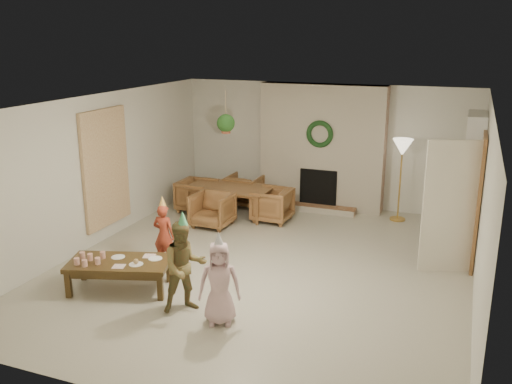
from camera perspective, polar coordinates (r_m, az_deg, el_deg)
The scene contains 56 objects.
floor at distance 8.62m, azimuth 0.90°, elevation -7.61°, with size 7.00×7.00×0.00m, color #B7B29E.
ceiling at distance 7.96m, azimuth 0.98°, elevation 9.12°, with size 7.00×7.00×0.00m, color white.
wall_back at distance 11.46m, azimuth 7.06°, elevation 4.79°, with size 7.00×7.00×0.00m, color silver.
wall_front at distance 5.26m, azimuth -12.62°, elevation -9.16°, with size 7.00×7.00×0.00m, color silver.
wall_left at distance 9.63m, azimuth -16.06°, elevation 2.14°, with size 7.00×7.00×0.00m, color silver.
wall_right at distance 7.74m, azimuth 22.27°, elevation -1.77°, with size 7.00×7.00×0.00m, color silver.
fireplace_mass at distance 11.27m, azimuth 6.80°, elevation 4.61°, with size 2.50×0.40×2.50m, color #5D2518.
fireplace_hearth at distance 11.24m, azimuth 6.15°, elevation -1.67°, with size 1.60×0.30×0.12m, color brown.
fireplace_firebox at distance 11.29m, azimuth 6.44°, elevation 0.46°, with size 0.75×0.12×0.75m, color black.
fireplace_wreath at distance 11.00m, azimuth 6.55°, elevation 5.92°, with size 0.54×0.54×0.10m, color #143717.
floor_lamp_base at distance 11.02m, azimuth 14.30°, elevation -2.70°, with size 0.29×0.29×0.03m, color gold.
floor_lamp_post at distance 10.82m, azimuth 14.55°, elevation 0.91°, with size 0.03×0.03×1.42m, color gold.
floor_lamp_shade at distance 10.67m, azimuth 14.81°, elevation 4.45°, with size 0.38×0.38×0.31m, color beige.
bookshelf_carcass at distance 9.99m, azimuth 21.21°, elevation 1.27°, with size 0.30×1.00×2.20m, color white.
bookshelf_shelf_a at distance 10.17m, azimuth 20.74°, elevation -2.26°, with size 0.30×0.92×0.03m, color white.
bookshelf_shelf_b at distance 10.05m, azimuth 20.96°, elevation -0.09°, with size 0.30×0.92×0.03m, color white.
bookshelf_shelf_c at distance 9.96m, azimuth 21.18°, elevation 2.12°, with size 0.30×0.92×0.03m, color white.
bookshelf_shelf_d at distance 9.88m, azimuth 21.42°, elevation 4.37°, with size 0.30×0.92×0.03m, color white.
books_row_lower at distance 9.98m, azimuth 20.68°, elevation -1.74°, with size 0.20×0.40×0.24m, color maroon.
books_row_mid at distance 10.07m, azimuth 20.93°, elevation 0.76°, with size 0.20×0.44×0.24m, color #245285.
books_row_upper at distance 9.83m, azimuth 21.14°, elevation 2.74°, with size 0.20×0.36×0.22m, color gold.
door_frame at distance 8.95m, azimuth 21.83°, elevation -0.95°, with size 0.05×0.86×2.04m, color brown.
door_leaf at distance 8.59m, azimuth 19.29°, elevation -1.52°, with size 0.05×0.80×2.00m, color beige.
curtain_panel at distance 9.76m, azimuth -15.17°, elevation 2.38°, with size 0.06×1.20×2.00m, color beige.
dining_table at distance 10.89m, azimuth -2.76°, elevation -0.92°, with size 1.64×0.91×0.58m, color brown.
dining_chair_near at distance 10.27m, azimuth -4.50°, elevation -1.83°, with size 0.68×0.70×0.64m, color brown.
dining_chair_far at distance 11.51m, azimuth -1.21°, elevation 0.18°, with size 0.68×0.70×0.64m, color brown.
dining_chair_left at distance 11.21m, azimuth -6.08°, elevation -0.35°, with size 0.68×0.70×0.64m, color brown.
dining_chair_right at distance 10.54m, azimuth 1.65°, elevation -1.32°, with size 0.68×0.70×0.64m, color brown.
hanging_plant_cord at distance 9.87m, azimuth -3.13°, elevation 8.38°, with size 0.01×0.01×0.70m, color tan.
hanging_plant_pot at distance 9.92m, azimuth -3.10°, elevation 6.38°, with size 0.16×0.16×0.12m, color #994C31.
hanging_plant_foliage at distance 9.90m, azimuth -3.11°, elevation 7.06°, with size 0.32×0.32×0.32m, color #1A4316.
coffee_table_top at distance 7.96m, azimuth -13.85°, elevation -7.09°, with size 1.39×0.69×0.06m, color #4B3619.
coffee_table_apron at distance 7.99m, azimuth -13.81°, elevation -7.59°, with size 1.28×0.59×0.09m, color #4B3619.
coffee_leg_fl at distance 8.01m, azimuth -18.69°, elevation -9.01°, with size 0.07×0.07×0.36m, color #4B3619.
coffee_leg_fr at distance 7.63m, azimuth -9.79°, elevation -9.62°, with size 0.07×0.07×0.36m, color #4B3619.
coffee_leg_bl at distance 8.49m, azimuth -17.28°, elevation -7.44°, with size 0.07×0.07×0.36m, color #4B3619.
coffee_leg_br at distance 8.13m, azimuth -8.89°, elevation -7.92°, with size 0.07×0.07×0.36m, color #4B3619.
cup_a at distance 7.96m, azimuth -17.91°, elevation -6.78°, with size 0.07×0.07×0.10m, color white.
cup_b at distance 8.15m, azimuth -17.38°, elevation -6.22°, with size 0.07×0.07×0.10m, color white.
cup_c at distance 7.87m, azimuth -17.18°, elevation -6.99°, with size 0.07×0.07×0.10m, color white.
cup_d at distance 8.06m, azimuth -16.65°, elevation -6.41°, with size 0.07×0.07×0.10m, color white.
cup_e at distance 7.90m, azimuth -15.94°, elevation -6.81°, with size 0.07×0.07×0.10m, color white.
cup_f at distance 8.08m, azimuth -15.45°, elevation -6.24°, with size 0.07×0.07×0.10m, color white.
plate_a at distance 8.07m, azimuth -13.96°, elevation -6.49°, with size 0.19×0.19×0.01m, color white.
plate_b at distance 7.78m, azimuth -12.20°, elevation -7.25°, with size 0.19×0.19×0.01m, color white.
plate_c at distance 7.91m, azimuth -10.30°, elevation -6.73°, with size 0.19×0.19×0.01m, color white.
food_scoop at distance 7.76m, azimuth -12.22°, elevation -6.97°, with size 0.07×0.07×0.07m, color tan.
napkin_left at distance 7.76m, azimuth -13.90°, elevation -7.42°, with size 0.16×0.16×0.01m, color beige.
napkin_right at distance 8.01m, azimuth -10.90°, elevation -6.47°, with size 0.16×0.16×0.01m, color beige.
child_red at distance 8.61m, azimuth -9.42°, elevation -4.37°, with size 0.35×0.23×0.97m, color #9E3621.
party_hat_red at distance 8.45m, azimuth -9.58°, elevation -1.01°, with size 0.13×0.13×0.18m, color #D8DA48.
child_plaid at distance 7.16m, azimuth -7.35°, elevation -7.63°, with size 0.58×0.45×1.20m, color brown.
party_hat_plaid at distance 6.93m, azimuth -7.54°, elevation -2.75°, with size 0.14×0.14×0.20m, color #44A066.
child_pink at distance 6.85m, azimuth -3.77°, elevation -9.32°, with size 0.52×0.34×1.06m, color beige.
party_hat_pink at distance 6.62m, azimuth -3.86°, elevation -4.86°, with size 0.14×0.14×0.19m, color #BBBCC3.
Camera 1 is at (2.74, -7.41, 3.45)m, focal length 39.00 mm.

